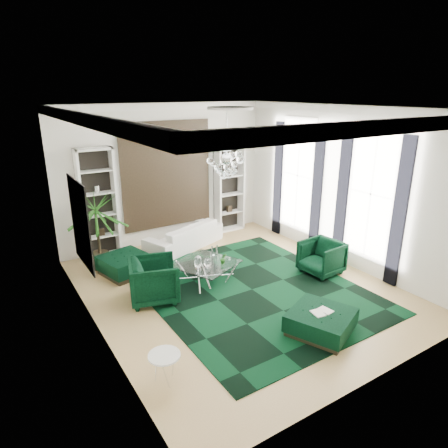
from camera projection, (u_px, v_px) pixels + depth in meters
floor at (237, 288)px, 8.73m from camera, size 6.00×7.00×0.02m
ceiling at (239, 107)px, 7.50m from camera, size 6.00×7.00×0.02m
wall_back at (166, 175)px, 10.93m from camera, size 6.00×0.02×3.80m
wall_front at (386, 265)px, 5.31m from camera, size 6.00×0.02×3.80m
wall_left at (87, 231)px, 6.59m from camera, size 0.02×7.00×3.80m
wall_right at (341, 186)px, 9.64m from camera, size 0.02×7.00×3.80m
crown_molding at (239, 113)px, 7.54m from camera, size 6.00×7.00×0.18m
ceiling_medallion at (230, 108)px, 7.76m from camera, size 0.90×0.90×0.05m
tapestry at (167, 175)px, 10.89m from camera, size 2.50×0.06×2.80m
shelving_left at (98, 204)px, 9.94m from camera, size 0.90×0.38×2.80m
shelving_right at (229, 185)px, 11.91m from camera, size 0.90×0.38×2.80m
painting at (81, 223)px, 7.11m from camera, size 0.04×1.30×1.60m
window_near at (371, 194)px, 8.91m from camera, size 0.03×1.10×2.90m
curtain_near_a at (399, 214)px, 8.35m from camera, size 0.07×0.30×3.25m
curtain_near_b at (342, 197)px, 9.60m from camera, size 0.07×0.30×3.25m
window_far at (298, 175)px, 10.83m from camera, size 0.03×1.10×2.90m
curtain_far_a at (317, 190)px, 10.27m from camera, size 0.07×0.30×3.25m
curtain_far_b at (278, 179)px, 11.52m from camera, size 0.07×0.30×3.25m
rug at (252, 290)px, 8.62m from camera, size 4.20×5.00×0.02m
sofa at (184, 235)px, 10.88m from camera, size 2.47×1.63×0.67m
armchair_left at (154, 280)px, 8.10m from camera, size 1.20×1.18×0.88m
armchair_right at (321, 257)px, 9.31m from camera, size 0.93×0.91×0.79m
coffee_table at (206, 271)px, 9.03m from camera, size 1.60×1.60×0.42m
ottoman_side at (125, 265)px, 9.33m from camera, size 1.21×1.21×0.44m
ottoman_front at (321, 322)px, 7.06m from camera, size 1.35×1.35×0.41m
book at (322, 312)px, 6.99m from camera, size 0.38×0.25×0.03m
side_table at (165, 369)px, 5.86m from camera, size 0.54×0.54×0.46m
palm at (97, 221)px, 9.34m from camera, size 1.52×1.52×2.37m
chandelier at (226, 159)px, 7.67m from camera, size 1.14×1.14×0.80m
table_plant at (223, 259)px, 8.87m from camera, size 0.17×0.15×0.25m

